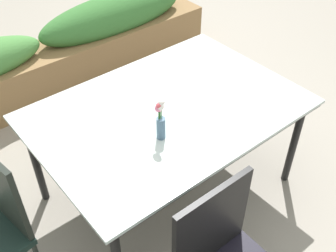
% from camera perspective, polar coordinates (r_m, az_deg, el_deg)
% --- Properties ---
extents(ground_plane, '(12.00, 12.00, 0.00)m').
position_cam_1_polar(ground_plane, '(3.04, -0.09, -9.82)').
color(ground_plane, gray).
extents(dining_table, '(1.68, 1.17, 0.76)m').
position_cam_1_polar(dining_table, '(2.61, 0.00, 1.64)').
color(dining_table, silver).
rests_on(dining_table, ground).
extents(flower_vase, '(0.06, 0.06, 0.27)m').
position_cam_1_polar(flower_vase, '(2.27, -1.07, 0.95)').
color(flower_vase, slate).
rests_on(flower_vase, dining_table).
extents(planter_box, '(3.56, 0.46, 0.77)m').
position_cam_1_polar(planter_box, '(3.99, -16.80, 8.87)').
color(planter_box, olive).
rests_on(planter_box, ground).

